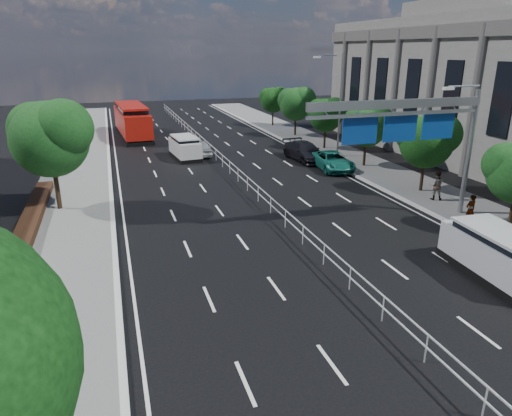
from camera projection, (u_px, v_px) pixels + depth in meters
name	position (u px, v px, depth m)	size (l,w,h in m)	color
ground	(409.00, 347.00, 14.96)	(160.00, 160.00, 0.00)	black
kerb_near	(125.00, 407.00, 12.35)	(0.25, 140.00, 0.15)	silver
median_fence	(232.00, 169.00, 35.03)	(0.05, 85.00, 1.02)	silver
toilet_sign	(29.00, 329.00, 10.84)	(1.62, 0.18, 4.34)	gray
overhead_gantry	(414.00, 122.00, 24.10)	(10.24, 0.38, 7.45)	gray
streetlight_far	(337.00, 99.00, 39.66)	(2.78, 2.40, 9.00)	gray
civic_hall	(497.00, 86.00, 39.52)	(14.40, 36.00, 14.35)	slate
near_tree_back	(50.00, 135.00, 26.17)	(4.84, 4.51, 6.69)	black
far_tree_d	(428.00, 139.00, 30.01)	(3.85, 3.59, 5.34)	black
far_tree_e	(368.00, 124.00, 36.80)	(3.63, 3.38, 5.13)	black
far_tree_f	(326.00, 113.00, 43.57)	(3.52, 3.28, 5.02)	black
far_tree_g	(296.00, 102.00, 50.23)	(3.96, 3.69, 5.45)	black
far_tree_h	(273.00, 99.00, 57.08)	(3.41, 3.18, 4.91)	black
white_minivan	(185.00, 148.00, 40.69)	(2.37, 4.72, 1.98)	black
red_bus	(132.00, 120.00, 50.62)	(3.57, 12.03, 3.55)	black
near_car_silver	(199.00, 148.00, 41.82)	(1.69, 4.19, 1.43)	#A3A6AA
near_car_dark	(134.00, 115.00, 62.32)	(1.68, 4.83, 1.59)	black
silver_minivan	(496.00, 254.00, 19.37)	(2.50, 5.20, 2.10)	black
parked_car_teal	(333.00, 161.00, 36.91)	(2.37, 5.14, 1.43)	#166559
parked_car_dark	(305.00, 151.00, 40.00)	(2.22, 5.46, 1.58)	black
pedestrian_a	(470.00, 210.00, 24.76)	(0.63, 0.41, 1.72)	gray
pedestrian_b	(436.00, 185.00, 28.99)	(0.90, 0.70, 1.86)	gray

